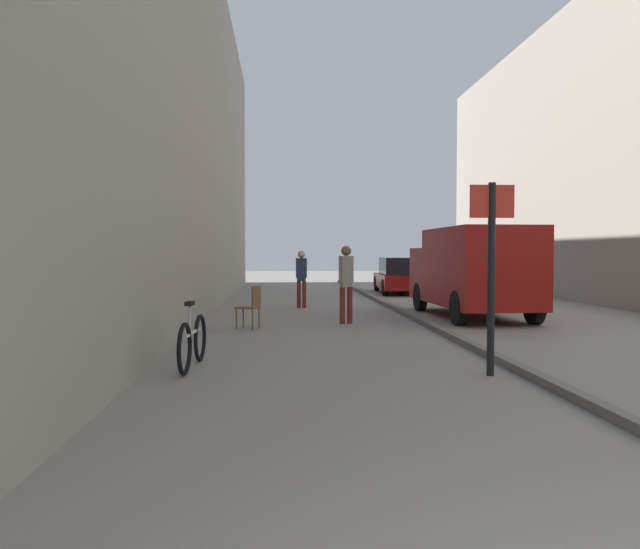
{
  "coord_description": "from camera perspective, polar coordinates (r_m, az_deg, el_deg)",
  "views": [
    {
      "loc": [
        -1.72,
        -1.18,
        1.67
      ],
      "look_at": [
        -0.63,
        14.95,
        1.07
      ],
      "focal_mm": 33.69,
      "sensor_mm": 36.0,
      "label": 1
    }
  ],
  "objects": [
    {
      "name": "ground_plane",
      "position": [
        13.4,
        3.57,
        -5.03
      ],
      "size": [
        80.0,
        80.0,
        0.0
      ],
      "primitive_type": "plane",
      "color": "gray"
    },
    {
      "name": "building_facade_left",
      "position": [
        14.24,
        -20.43,
        17.21
      ],
      "size": [
        3.98,
        40.0,
        10.81
      ],
      "primitive_type": "cube",
      "color": "gray",
      "rests_on": "ground_plane"
    },
    {
      "name": "kerb_strip",
      "position": [
        13.68,
        10.17,
        -4.65
      ],
      "size": [
        0.16,
        40.0,
        0.12
      ],
      "primitive_type": "cube",
      "color": "#615F5B",
      "rests_on": "ground_plane"
    },
    {
      "name": "pedestrian_main_foreground",
      "position": [
        13.99,
        2.5,
        -0.4
      ],
      "size": [
        0.36,
        0.24,
        1.82
      ],
      "rotation": [
        0.0,
        0.0,
        0.2
      ],
      "color": "maroon",
      "rests_on": "ground_plane"
    },
    {
      "name": "pedestrian_mid_block",
      "position": [
        17.93,
        -1.77,
        -0.04
      ],
      "size": [
        0.33,
        0.25,
        1.71
      ],
      "rotation": [
        0.0,
        0.0,
        -0.34
      ],
      "color": "maroon",
      "rests_on": "ground_plane"
    },
    {
      "name": "delivery_van",
      "position": [
        15.86,
        14.26,
        0.46
      ],
      "size": [
        2.11,
        5.02,
        2.27
      ],
      "rotation": [
        0.0,
        0.0,
        0.02
      ],
      "color": "maroon",
      "rests_on": "ground_plane"
    },
    {
      "name": "parked_car",
      "position": [
        24.6,
        7.67,
        -0.12
      ],
      "size": [
        2.03,
        4.29,
        1.45
      ],
      "rotation": [
        0.0,
        0.0,
        -0.05
      ],
      "color": "maroon",
      "rests_on": "ground_plane"
    },
    {
      "name": "street_sign_post",
      "position": [
        8.38,
        15.97,
        1.2
      ],
      "size": [
        0.6,
        0.1,
        2.6
      ],
      "rotation": [
        0.0,
        0.0,
        3.12
      ],
      "color": "black",
      "rests_on": "ground_plane"
    },
    {
      "name": "bicycle_leaning",
      "position": [
        8.88,
        -12.0,
        -6.26
      ],
      "size": [
        0.18,
        1.77,
        0.98
      ],
      "rotation": [
        0.0,
        0.0,
        -0.07
      ],
      "color": "black",
      "rests_on": "ground_plane"
    },
    {
      "name": "cafe_chair_near_window",
      "position": [
        13.08,
        -6.53,
        -2.81
      ],
      "size": [
        0.56,
        0.56,
        0.94
      ],
      "rotation": [
        0.0,
        0.0,
        1.22
      ],
      "color": "brown",
      "rests_on": "ground_plane"
    }
  ]
}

